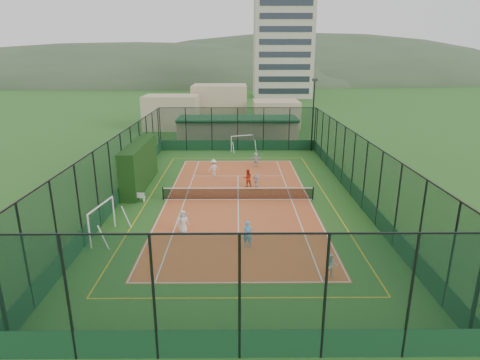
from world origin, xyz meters
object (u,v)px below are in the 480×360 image
Objects in this scene: futsal_goal_far at (242,143)px; child_far_back at (256,160)px; child_near_left at (183,222)px; apartment_tower at (283,39)px; futsal_goal_near at (102,221)px; coach at (248,178)px; floodlight_ne at (313,116)px; white_bench at (136,197)px; child_near_mid at (248,234)px; child_near_right at (331,266)px; child_far_right at (256,180)px; clubhouse at (238,130)px; child_far_left at (214,168)px.

child_far_back is (1.25, -6.97, -0.17)m from futsal_goal_far.
child_near_left is (-4.00, -22.70, -0.16)m from futsal_goal_far.
apartment_tower is 20.53× the size of child_far_back.
coach is at bearing -33.73° from futsal_goal_near.
floodlight_ne is 5.77× the size of white_bench.
apartment_tower is at bearing 95.08° from child_near_mid.
apartment_tower is 23.55× the size of child_near_right.
child_far_right is (1.00, -13.62, -0.29)m from futsal_goal_far.
apartment_tower is 67.84m from futsal_goal_far.
futsal_goal_far is 1.84× the size of coach.
clubhouse is 62.64m from apartment_tower.
apartment_tower is at bearing 91.36° from child_near_right.
clubhouse is 0.51× the size of apartment_tower.
child_near_left is (-12.05, -22.66, -3.37)m from floodlight_ne.
apartment_tower is 80.86m from coach.
child_far_back is (5.24, 15.72, -0.01)m from child_near_left.
child_far_back is at bearing 42.66° from child_near_left.
floodlight_ne is 10.47m from clubhouse.
child_far_back is at bearing -22.61° from futsal_goal_near.
child_far_back is at bearing -81.74° from clubhouse.
child_far_left is at bearing -57.45° from coach.
apartment_tower is 94.80m from child_near_right.
futsal_goal_far is at bearing -99.52° from coach.
apartment_tower is 18.97× the size of child_near_mid.
child_near_right is at bearing -62.51° from child_near_left.
futsal_goal_far is at bearing -11.63° from futsal_goal_near.
clubhouse is (-8.60, 5.40, -2.55)m from floodlight_ne.
floodlight_ne is 2.92× the size of futsal_goal_far.
white_bench is at bearing -109.23° from clubhouse.
floodlight_ne reaches higher than white_bench.
child_near_mid is 5.31m from child_near_right.
apartment_tower reaches higher than futsal_goal_far.
child_near_mid is (3.98, -1.94, 0.05)m from child_near_left.
child_near_mid is 1.03× the size of coach.
futsal_goal_near is 13.76m from child_far_right.
floodlight_ne is at bearing 33.10° from child_near_left.
coach is at bearing 104.87° from child_far_left.
clubhouse is at bearing 103.72° from child_near_right.
child_far_right is at bearing -117.45° from floodlight_ne.
child_far_back reaches higher than child_near_right.
child_near_left is 0.94× the size of child_near_mid.
apartment_tower is at bearing 60.10° from futsal_goal_far.
futsal_goal_far is (-8.06, 0.03, -3.21)m from floodlight_ne.
futsal_goal_near is at bearing 165.41° from child_near_right.
child_far_back is (-6.81, -6.94, -3.38)m from floodlight_ne.
child_near_mid reaches higher than child_near_right.
floodlight_ne is at bearing -32.12° from clubhouse.
child_far_back is (4.03, 3.24, -0.05)m from child_far_left.
clubhouse is 12.49m from child_far_back.
apartment_tower is (12.00, 60.00, 13.43)m from clubhouse.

